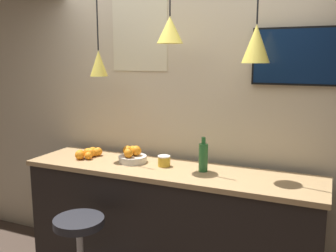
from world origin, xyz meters
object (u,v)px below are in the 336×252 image
(juice_bottle, at_px, (203,157))
(bar_stool, at_px, (80,248))
(spread_jar, at_px, (164,161))
(fruit_bowl, at_px, (133,155))
(mounted_tv, at_px, (302,56))

(juice_bottle, bearing_deg, bar_stool, -141.79)
(bar_stool, xyz_separation_m, spread_jar, (0.42, 0.60, 0.57))
(fruit_bowl, xyz_separation_m, mounted_tv, (1.30, 0.31, 0.84))
(spread_jar, bearing_deg, fruit_bowl, 179.61)
(spread_jar, bearing_deg, bar_stool, -125.21)
(bar_stool, xyz_separation_m, mounted_tv, (1.42, 0.91, 1.42))
(fruit_bowl, bearing_deg, juice_bottle, -0.18)
(fruit_bowl, bearing_deg, mounted_tv, 13.38)
(fruit_bowl, bearing_deg, bar_stool, -101.82)
(juice_bottle, distance_m, mounted_tv, 1.07)
(mounted_tv, bearing_deg, spread_jar, -162.74)
(spread_jar, distance_m, mounted_tv, 1.35)
(mounted_tv, bearing_deg, bar_stool, -147.39)
(fruit_bowl, height_order, mounted_tv, mounted_tv)
(fruit_bowl, distance_m, mounted_tv, 1.57)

